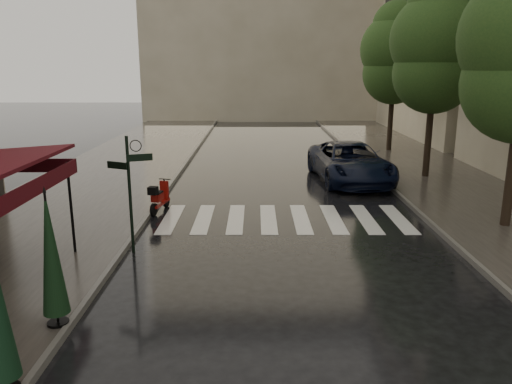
{
  "coord_description": "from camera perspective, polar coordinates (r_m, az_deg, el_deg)",
  "views": [
    {
      "loc": [
        2.03,
        -9.42,
        4.78
      ],
      "look_at": [
        2.05,
        4.0,
        1.4
      ],
      "focal_mm": 35.0,
      "sensor_mm": 36.0,
      "label": 1
    }
  ],
  "objects": [
    {
      "name": "tree_far",
      "position": [
        29.44,
        15.58,
        14.96
      ],
      "size": [
        3.8,
        3.8,
        8.16
      ],
      "color": "black",
      "rests_on": "sidewalk_far"
    },
    {
      "name": "sidewalk_near",
      "position": [
        22.88,
        -16.65,
        1.64
      ],
      "size": [
        6.0,
        60.0,
        0.12
      ],
      "primitive_type": "cube",
      "color": "#38332D",
      "rests_on": "ground"
    },
    {
      "name": "scooter",
      "position": [
        17.09,
        -11.01,
        -0.7
      ],
      "size": [
        0.59,
        1.55,
        1.03
      ],
      "rotation": [
        0.0,
        0.0,
        -0.2
      ],
      "color": "black",
      "rests_on": "ground"
    },
    {
      "name": "parasol_back",
      "position": [
        9.76,
        -22.39,
        -6.54
      ],
      "size": [
        0.48,
        0.48,
        2.59
      ],
      "color": "black",
      "rests_on": "sidewalk_near"
    },
    {
      "name": "sidewalk_far",
      "position": [
        23.42,
        20.49,
        1.61
      ],
      "size": [
        5.5,
        60.0,
        0.12
      ],
      "primitive_type": "cube",
      "color": "#38332D",
      "rests_on": "ground"
    },
    {
      "name": "curb_far",
      "position": [
        22.59,
        13.83,
        1.7
      ],
      "size": [
        0.12,
        60.0,
        0.16
      ],
      "primitive_type": "cube",
      "color": "#595651",
      "rests_on": "ground"
    },
    {
      "name": "parked_car",
      "position": [
        21.65,
        10.7,
        3.37
      ],
      "size": [
        3.23,
        6.14,
        1.65
      ],
      "primitive_type": "imported",
      "rotation": [
        0.0,
        0.0,
        0.08
      ],
      "color": "black",
      "rests_on": "ground"
    },
    {
      "name": "backdrop_building",
      "position": [
        47.71,
        1.18,
        20.41
      ],
      "size": [
        22.0,
        6.0,
        20.0
      ],
      "primitive_type": "cube",
      "color": "gray",
      "rests_on": "ground"
    },
    {
      "name": "tree_mid",
      "position": [
        22.7,
        19.89,
        15.39
      ],
      "size": [
        3.8,
        3.8,
        8.34
      ],
      "color": "black",
      "rests_on": "sidewalk_far"
    },
    {
      "name": "crosswalk",
      "position": [
        16.17,
        3.29,
        -3.06
      ],
      "size": [
        7.85,
        3.2,
        0.01
      ],
      "color": "silver",
      "rests_on": "ground"
    },
    {
      "name": "curb_near",
      "position": [
        22.2,
        -9.08,
        1.73
      ],
      "size": [
        0.12,
        60.0,
        0.16
      ],
      "primitive_type": "cube",
      "color": "#595651",
      "rests_on": "ground"
    },
    {
      "name": "signpost",
      "position": [
        13.16,
        -14.24,
        0.76
      ],
      "size": [
        1.17,
        0.29,
        3.1
      ],
      "color": "black",
      "rests_on": "ground"
    },
    {
      "name": "ground",
      "position": [
        10.75,
        -11.22,
        -12.53
      ],
      "size": [
        120.0,
        120.0,
        0.0
      ],
      "primitive_type": "plane",
      "color": "black",
      "rests_on": "ground"
    }
  ]
}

